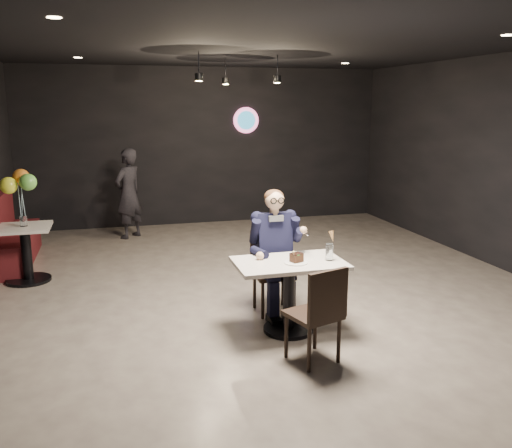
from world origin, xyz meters
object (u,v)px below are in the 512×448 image
object	(u,v)px
sundae_glass	(329,252)
balloon_vase	(23,221)
chair_far	(273,273)
side_table	(26,251)
main_table	(289,296)
passerby	(129,194)
seated_man	(273,250)
chair_near	(313,313)
booth_bench	(13,230)

from	to	relation	value
sundae_glass	balloon_vase	size ratio (longest dim) A/B	1.22
chair_far	side_table	world-z (taller)	chair_far
main_table	passerby	size ratio (longest dim) A/B	0.70
seated_man	chair_far	bearing A→B (deg)	-63.43
main_table	passerby	xyz separation A→B (m)	(-1.41, 4.59, 0.41)
main_table	chair_far	distance (m)	0.56
chair_near	passerby	bearing A→B (deg)	87.36
sundae_glass	side_table	world-z (taller)	sundae_glass
chair_near	sundae_glass	xyz separation A→B (m)	(0.40, 0.61, 0.38)
seated_man	balloon_vase	distance (m)	3.40
balloon_vase	passerby	xyz separation A→B (m)	(1.41, 2.15, -0.04)
sundae_glass	chair_far	bearing A→B (deg)	123.12
chair_near	side_table	distance (m)	4.20
main_table	sundae_glass	world-z (taller)	sundae_glass
passerby	chair_far	bearing A→B (deg)	64.41
main_table	chair_near	size ratio (longest dim) A/B	1.20
sundae_glass	balloon_vase	distance (m)	4.08
booth_bench	balloon_vase	size ratio (longest dim) A/B	14.12
balloon_vase	side_table	bearing A→B (deg)	0.00
main_table	chair_far	size ratio (longest dim) A/B	1.20
booth_bench	passerby	size ratio (longest dim) A/B	1.27
passerby	sundae_glass	bearing A→B (deg)	66.44
chair_far	sundae_glass	bearing A→B (deg)	-56.88
side_table	balloon_vase	xyz separation A→B (m)	(0.00, 0.00, 0.41)
booth_bench	side_table	size ratio (longest dim) A/B	2.42
chair_far	passerby	size ratio (longest dim) A/B	0.59
main_table	passerby	world-z (taller)	passerby
side_table	main_table	bearing A→B (deg)	-40.88
chair_near	side_table	size ratio (longest dim) A/B	1.12
chair_near	balloon_vase	bearing A→B (deg)	114.52
chair_near	side_table	xyz separation A→B (m)	(-2.82, 3.12, -0.05)
sundae_glass	side_table	size ratio (longest dim) A/B	0.21
chair_near	balloon_vase	size ratio (longest dim) A/B	6.52
seated_man	balloon_vase	bearing A→B (deg)	146.15
chair_near	balloon_vase	xyz separation A→B (m)	(-2.82, 3.12, 0.36)
seated_man	sundae_glass	xyz separation A→B (m)	(0.40, -0.62, 0.12)
balloon_vase	passerby	distance (m)	2.57
main_table	sundae_glass	bearing A→B (deg)	-9.50
main_table	seated_man	xyz separation A→B (m)	(-0.00, 0.55, 0.34)
chair_far	sundae_glass	world-z (taller)	sundae_glass
main_table	seated_man	bearing A→B (deg)	90.00
passerby	chair_near	bearing A→B (deg)	60.16
sundae_glass	booth_bench	bearing A→B (deg)	135.11
chair_near	sundae_glass	world-z (taller)	sundae_glass
booth_bench	side_table	xyz separation A→B (m)	(0.30, -1.00, -0.09)
booth_bench	passerby	distance (m)	2.08
seated_man	side_table	xyz separation A→B (m)	(-2.82, 1.89, -0.31)
sundae_glass	booth_bench	world-z (taller)	booth_bench
sundae_glass	booth_bench	distance (m)	4.98
main_table	passerby	distance (m)	4.82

